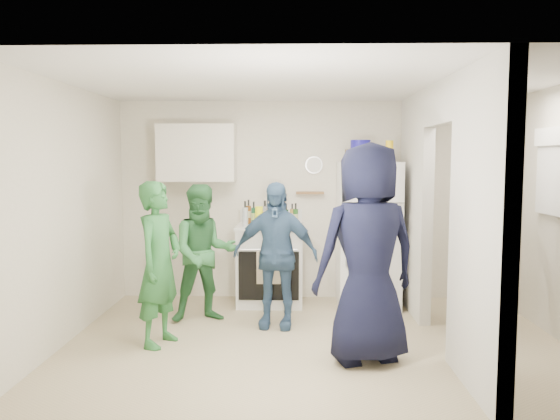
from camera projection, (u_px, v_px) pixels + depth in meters
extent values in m
plane|color=tan|center=(314.00, 341.00, 5.35)|extent=(4.80, 4.80, 0.00)
plane|color=silver|center=(310.00, 200.00, 6.93)|extent=(4.80, 0.00, 4.80)
plane|color=silver|center=(325.00, 241.00, 3.54)|extent=(4.80, 0.00, 4.80)
plane|color=silver|center=(68.00, 213.00, 5.29)|extent=(0.00, 3.40, 3.40)
plane|color=white|center=(316.00, 82.00, 5.12)|extent=(4.80, 4.80, 0.00)
cube|color=silver|center=(415.00, 205.00, 6.30)|extent=(0.12, 1.20, 2.50)
cube|color=silver|center=(480.00, 229.00, 4.11)|extent=(0.12, 1.20, 2.50)
cube|color=silver|center=(444.00, 103.00, 5.11)|extent=(0.12, 1.00, 0.40)
cube|color=white|center=(270.00, 265.00, 6.68)|extent=(0.81, 0.68, 0.97)
cube|color=silver|center=(197.00, 153.00, 6.73)|extent=(0.95, 0.34, 0.70)
cube|color=white|center=(368.00, 234.00, 6.59)|extent=(0.72, 0.70, 1.74)
cube|color=brown|center=(360.00, 156.00, 6.55)|extent=(0.35, 0.25, 0.15)
cylinder|color=#19148F|center=(361.00, 145.00, 6.54)|extent=(0.24, 0.24, 0.11)
cylinder|color=yellow|center=(389.00, 151.00, 6.39)|extent=(0.09, 0.09, 0.25)
cylinder|color=white|center=(314.00, 165.00, 6.86)|extent=(0.22, 0.02, 0.22)
cube|color=olive|center=(310.00, 193.00, 6.87)|extent=(0.35, 0.08, 0.03)
cube|color=black|center=(558.00, 172.00, 5.34)|extent=(0.03, 0.70, 0.80)
cube|color=white|center=(556.00, 172.00, 5.34)|extent=(0.04, 0.76, 0.86)
cube|color=white|center=(555.00, 136.00, 5.31)|extent=(0.04, 0.82, 0.18)
cylinder|color=#FAFF15|center=(259.00, 217.00, 6.41)|extent=(0.09, 0.09, 0.25)
cylinder|color=#BA0C2A|center=(288.00, 222.00, 6.43)|extent=(0.09, 0.09, 0.12)
imported|color=#29672E|center=(159.00, 264.00, 5.18)|extent=(0.54, 0.66, 1.57)
imported|color=#32733A|center=(204.00, 253.00, 5.95)|extent=(0.86, 0.75, 1.50)
imported|color=#39587D|center=(275.00, 255.00, 5.74)|extent=(0.95, 0.50, 1.54)
imported|color=black|center=(367.00, 253.00, 4.74)|extent=(1.08, 0.87, 1.92)
imported|color=black|center=(482.00, 259.00, 5.48)|extent=(0.60, 1.02, 1.55)
cylinder|color=brown|center=(249.00, 212.00, 6.76)|extent=(0.06, 0.06, 0.30)
cylinder|color=#184A2B|center=(254.00, 214.00, 6.53)|extent=(0.06, 0.06, 0.30)
cylinder|color=#999FA6|center=(265.00, 212.00, 6.79)|extent=(0.08, 0.08, 0.29)
cylinder|color=#55130E|center=(272.00, 214.00, 6.58)|extent=(0.06, 0.06, 0.30)
cylinder|color=#9BA5AC|center=(277.00, 213.00, 6.79)|extent=(0.07, 0.07, 0.27)
cylinder|color=#153B15|center=(286.00, 215.00, 6.65)|extent=(0.06, 0.06, 0.26)
cylinder|color=olive|center=(292.00, 214.00, 6.75)|extent=(0.06, 0.06, 0.25)
cylinder|color=#A7ADB3|center=(245.00, 214.00, 6.50)|extent=(0.07, 0.07, 0.31)
cylinder|color=#5A280F|center=(274.00, 213.00, 6.73)|extent=(0.06, 0.06, 0.29)
cylinder|color=#22551D|center=(296.00, 215.00, 6.50)|extent=(0.06, 0.06, 0.28)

